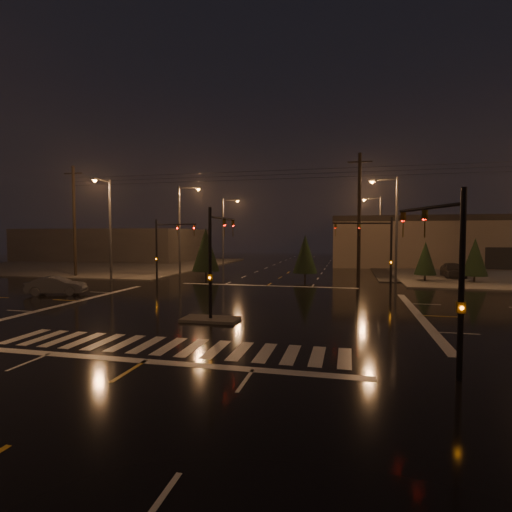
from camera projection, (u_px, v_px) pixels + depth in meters
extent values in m
plane|color=black|center=(232.00, 307.00, 25.04)|extent=(140.00, 140.00, 0.00)
cube|color=#4D4A45|center=(100.00, 264.00, 61.00)|extent=(36.00, 36.00, 0.12)
cube|color=#4D4A45|center=(211.00, 319.00, 21.14)|extent=(3.00, 1.60, 0.15)
cube|color=beige|center=(169.00, 346.00, 16.28)|extent=(15.00, 2.60, 0.01)
cube|color=beige|center=(145.00, 361.00, 14.34)|extent=(16.00, 0.50, 0.01)
cube|color=beige|center=(267.00, 286.00, 35.74)|extent=(16.00, 0.50, 0.01)
cube|color=#3A3533|center=(115.00, 245.00, 73.66)|extent=(30.00, 18.00, 5.60)
cylinder|color=black|center=(210.00, 264.00, 20.99)|extent=(0.18, 0.18, 6.00)
cylinder|color=black|center=(223.00, 218.00, 23.05)|extent=(0.12, 4.50, 0.12)
imported|color=#594707|center=(233.00, 221.00, 25.02)|extent=(0.16, 0.20, 1.00)
cube|color=#594707|center=(210.00, 278.00, 21.03)|extent=(0.25, 0.18, 0.35)
cylinder|color=black|center=(391.00, 254.00, 32.72)|extent=(0.18, 0.18, 6.00)
cylinder|color=black|center=(362.00, 223.00, 32.29)|extent=(4.74, 1.82, 0.12)
imported|color=#594707|center=(335.00, 224.00, 32.02)|extent=(0.24, 0.22, 1.00)
cube|color=#594707|center=(391.00, 262.00, 32.76)|extent=(0.25, 0.18, 0.35)
cylinder|color=black|center=(157.00, 251.00, 37.47)|extent=(0.18, 0.18, 6.00)
cylinder|color=black|center=(176.00, 224.00, 35.97)|extent=(4.74, 1.82, 0.12)
imported|color=#594707|center=(194.00, 225.00, 34.75)|extent=(0.24, 0.22, 1.00)
cube|color=#594707|center=(157.00, 259.00, 37.51)|extent=(0.25, 0.18, 0.35)
cylinder|color=black|center=(461.00, 285.00, 12.29)|extent=(0.18, 0.18, 6.00)
cylinder|color=black|center=(428.00, 208.00, 14.14)|extent=(1.48, 3.80, 0.12)
imported|color=#594707|center=(403.00, 212.00, 15.93)|extent=(0.22, 0.24, 1.00)
cube|color=#594707|center=(461.00, 307.00, 12.33)|extent=(0.25, 0.18, 0.35)
cylinder|color=#38383A|center=(179.00, 231.00, 44.89)|extent=(0.24, 0.24, 10.00)
cylinder|color=#38383A|center=(189.00, 188.00, 44.36)|extent=(2.40, 0.14, 0.14)
cube|color=#38383A|center=(198.00, 188.00, 44.12)|extent=(0.70, 0.30, 0.18)
sphere|color=orange|center=(198.00, 189.00, 44.12)|extent=(0.32, 0.32, 0.32)
cylinder|color=#38383A|center=(223.00, 232.00, 60.45)|extent=(0.24, 0.24, 10.00)
cylinder|color=#38383A|center=(230.00, 200.00, 59.93)|extent=(2.40, 0.14, 0.14)
cube|color=#38383A|center=(238.00, 200.00, 59.68)|extent=(0.70, 0.30, 0.18)
sphere|color=orange|center=(238.00, 201.00, 59.69)|extent=(0.32, 0.32, 0.32)
cylinder|color=#38383A|center=(397.00, 230.00, 37.74)|extent=(0.24, 0.24, 10.00)
cylinder|color=#38383A|center=(384.00, 180.00, 37.76)|extent=(2.40, 0.14, 0.14)
cube|color=#38383A|center=(372.00, 180.00, 38.01)|extent=(0.70, 0.30, 0.18)
sphere|color=orange|center=(372.00, 182.00, 38.02)|extent=(0.32, 0.32, 0.32)
cylinder|color=#38383A|center=(380.00, 232.00, 57.19)|extent=(0.24, 0.24, 10.00)
cylinder|color=#38383A|center=(372.00, 198.00, 57.21)|extent=(2.40, 0.14, 0.14)
cube|color=#38383A|center=(364.00, 199.00, 57.46)|extent=(0.70, 0.30, 0.18)
sphere|color=orange|center=(364.00, 200.00, 57.47)|extent=(0.32, 0.32, 0.32)
cylinder|color=#38383A|center=(110.00, 230.00, 39.58)|extent=(0.24, 0.24, 10.00)
cylinder|color=#38383A|center=(102.00, 180.00, 38.16)|extent=(0.14, 2.40, 0.14)
cube|color=#38383A|center=(95.00, 179.00, 37.09)|extent=(0.30, 0.70, 0.18)
sphere|color=orange|center=(95.00, 180.00, 37.10)|extent=(0.32, 0.32, 0.32)
cylinder|color=black|center=(74.00, 222.00, 43.32)|extent=(0.32, 0.32, 12.00)
cube|color=black|center=(73.00, 173.00, 43.04)|extent=(2.20, 0.12, 0.12)
cylinder|color=black|center=(359.00, 219.00, 36.53)|extent=(0.32, 0.32, 12.00)
cube|color=black|center=(360.00, 162.00, 36.26)|extent=(2.20, 0.12, 0.12)
cylinder|color=black|center=(425.00, 278.00, 38.74)|extent=(0.18, 0.18, 0.70)
cone|color=black|center=(425.00, 258.00, 38.63)|extent=(2.06, 2.06, 3.21)
cylinder|color=black|center=(474.00, 279.00, 37.77)|extent=(0.18, 0.18, 0.70)
cone|color=black|center=(475.00, 257.00, 37.66)|extent=(2.28, 2.28, 3.56)
cylinder|color=black|center=(206.00, 274.00, 42.61)|extent=(0.18, 0.18, 0.70)
cone|color=black|center=(206.00, 250.00, 42.47)|extent=(2.94, 2.94, 4.59)
cylinder|color=black|center=(305.00, 276.00, 40.40)|extent=(0.18, 0.18, 0.70)
cone|color=black|center=(305.00, 254.00, 40.28)|extent=(2.49, 2.49, 3.88)
imported|color=black|center=(453.00, 270.00, 42.17)|extent=(2.12, 4.97, 1.68)
imported|color=#5B5E63|center=(56.00, 286.00, 30.34)|extent=(4.47, 2.74, 1.39)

